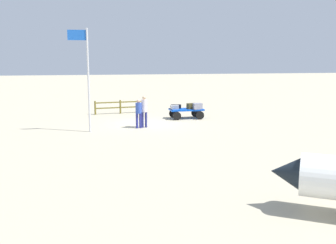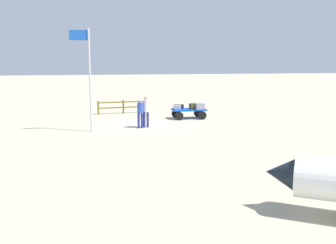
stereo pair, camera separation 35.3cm
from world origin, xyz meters
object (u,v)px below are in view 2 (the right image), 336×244
object	(u,v)px
suitcase_navy	(177,107)
worker_trailing	(146,109)
suitcase_maroon	(200,106)
flagpole	(88,71)
luggage_cart	(188,111)
suitcase_dark	(194,106)
worker_lead	(140,111)
suitcase_olive	(179,106)

from	to	relation	value
suitcase_navy	worker_trailing	world-z (taller)	worker_trailing
suitcase_maroon	flagpole	bearing A→B (deg)	25.08
luggage_cart	suitcase_dark	bearing A→B (deg)	165.09
worker_lead	worker_trailing	distance (m)	0.39
suitcase_navy	suitcase_dark	xyz separation A→B (m)	(-1.11, 0.09, 0.06)
suitcase_olive	worker_lead	xyz separation A→B (m)	(2.77, 3.23, 0.19)
suitcase_olive	flagpole	bearing A→B (deg)	34.69
suitcase_olive	worker_trailing	distance (m)	3.91
luggage_cart	suitcase_maroon	size ratio (longest dim) A/B	3.49
worker_trailing	flagpole	bearing A→B (deg)	14.12
flagpole	worker_trailing	bearing A→B (deg)	-165.88
luggage_cart	worker_trailing	xyz separation A→B (m)	(3.01, 2.71, 0.57)
worker_lead	flagpole	bearing A→B (deg)	12.37
suitcase_olive	worker_trailing	size ratio (longest dim) A/B	0.38
suitcase_dark	worker_lead	bearing A→B (deg)	36.91
luggage_cart	worker_lead	xyz separation A→B (m)	(3.35, 2.88, 0.48)
suitcase_maroon	worker_trailing	distance (m)	4.40
worker_trailing	suitcase_dark	bearing A→B (deg)	-142.26
suitcase_dark	worker_lead	distance (m)	4.64
suitcase_maroon	worker_lead	bearing A→B (deg)	32.62
suitcase_olive	suitcase_maroon	world-z (taller)	suitcase_maroon
suitcase_olive	suitcase_navy	size ratio (longest dim) A/B	1.28
suitcase_maroon	suitcase_navy	bearing A→B (deg)	-12.20
luggage_cart	suitcase_dark	size ratio (longest dim) A/B	3.13
luggage_cart	suitcase_olive	bearing A→B (deg)	-30.76
suitcase_dark	worker_trailing	world-z (taller)	worker_trailing
suitcase_navy	worker_trailing	distance (m)	3.54
suitcase_olive	flagpole	size ratio (longest dim) A/B	0.13
suitcase_olive	worker_lead	world-z (taller)	worker_lead
luggage_cart	worker_trailing	bearing A→B (deg)	41.95
suitcase_navy	suitcase_maroon	bearing A→B (deg)	167.80
suitcase_olive	suitcase_dark	size ratio (longest dim) A/B	0.98
suitcase_maroon	suitcase_dark	xyz separation A→B (m)	(0.31, -0.21, -0.01)
suitcase_navy	worker_lead	world-z (taller)	worker_lead
worker_lead	worker_trailing	size ratio (longest dim) A/B	0.91
suitcase_dark	suitcase_olive	bearing A→B (deg)	-25.14
worker_lead	worker_trailing	xyz separation A→B (m)	(-0.33, -0.17, 0.09)
suitcase_olive	worker_trailing	world-z (taller)	worker_trailing
suitcase_olive	luggage_cart	bearing A→B (deg)	149.24
suitcase_maroon	suitcase_dark	distance (m)	0.38
luggage_cart	suitcase_dark	distance (m)	0.51
flagpole	suitcase_navy	bearing A→B (deg)	-147.01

